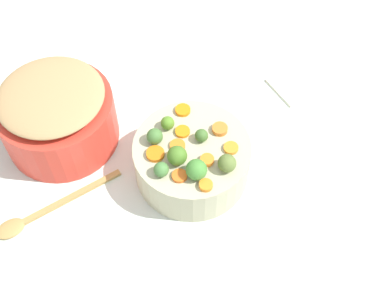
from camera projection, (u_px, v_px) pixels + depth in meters
tabletop at (179, 174)px, 1.14m from camera, size 2.40×2.40×0.02m
serving_bowl_carrots at (192, 160)px, 1.09m from camera, size 0.25×0.25×0.10m
metal_pot at (59, 120)px, 1.13m from camera, size 0.26×0.26×0.13m
stuffing_mound at (50, 96)px, 1.06m from camera, size 0.23×0.23×0.04m
carrot_slice_0 at (220, 129)px, 1.06m from camera, size 0.04×0.04×0.01m
carrot_slice_1 at (155, 154)px, 1.03m from camera, size 0.05×0.05×0.01m
carrot_slice_2 at (206, 185)px, 0.99m from camera, size 0.03×0.03×0.01m
carrot_slice_3 at (231, 148)px, 1.04m from camera, size 0.04×0.04×0.01m
carrot_slice_4 at (207, 160)px, 1.02m from camera, size 0.04×0.04×0.01m
carrot_slice_5 at (183, 110)px, 1.10m from camera, size 0.04×0.04×0.01m
carrot_slice_6 at (183, 132)px, 1.06m from camera, size 0.04×0.04×0.01m
carrot_slice_7 at (179, 176)px, 1.00m from camera, size 0.04×0.04×0.01m
carrot_slice_8 at (179, 145)px, 1.04m from camera, size 0.04×0.04×0.01m
brussels_sprout_0 at (196, 170)px, 0.99m from camera, size 0.04×0.04×0.04m
brussels_sprout_1 at (161, 169)px, 1.00m from camera, size 0.03×0.03×0.03m
brussels_sprout_2 at (155, 136)px, 1.04m from camera, size 0.03×0.03×0.03m
brussels_sprout_3 at (177, 156)px, 1.01m from camera, size 0.04×0.04×0.04m
brussels_sprout_4 at (168, 123)px, 1.06m from camera, size 0.03×0.03×0.03m
brussels_sprout_5 at (227, 163)px, 1.00m from camera, size 0.04×0.04×0.04m
brussels_sprout_6 at (201, 136)px, 1.04m from camera, size 0.03×0.03×0.03m
wooden_spoon at (38, 214)px, 1.06m from camera, size 0.29×0.04×0.01m
dish_towel at (298, 83)px, 1.27m from camera, size 0.13×0.11×0.01m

